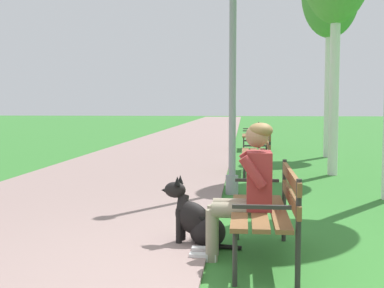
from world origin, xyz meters
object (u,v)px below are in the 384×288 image
Objects in this scene: dog_black at (198,221)px; lamp_post_near at (233,46)px; park_bench_near at (270,205)px; park_bench_mid at (259,149)px; person_seated_on_near_bench at (247,185)px; park_bench_far at (253,134)px.

dog_black is 0.18× the size of lamp_post_near.
park_bench_near is 1.00× the size of park_bench_mid.
lamp_post_near is (-0.49, -2.44, 1.81)m from park_bench_mid.
park_bench_near is 1.20× the size of person_seated_on_near_bench.
park_bench_near is 1.00× the size of park_bench_far.
park_bench_near reaches higher than dog_black.
person_seated_on_near_bench is 1.51× the size of dog_black.
park_bench_far is 8.22m from lamp_post_near.
lamp_post_near is (-0.42, 3.42, 1.81)m from park_bench_near.
lamp_post_near reaches higher than person_seated_on_near_bench.
park_bench_far is at bearing 88.66° from person_seated_on_near_bench.
park_bench_mid and park_bench_far have the same top height.
park_bench_near and park_bench_mid have the same top height.
person_seated_on_near_bench is at bearing -36.51° from dog_black.
park_bench_far is 11.39m from person_seated_on_near_bench.
person_seated_on_near_bench reaches higher than park_bench_near.
dog_black is (-0.76, -5.47, -0.25)m from park_bench_mid.
lamp_post_near is at bearing 84.91° from dog_black.
park_bench_near is at bearing -83.04° from lamp_post_near.
lamp_post_near is at bearing 93.54° from person_seated_on_near_bench.
park_bench_mid is 5.56m from park_bench_far.
park_bench_far is at bearing 86.13° from dog_black.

